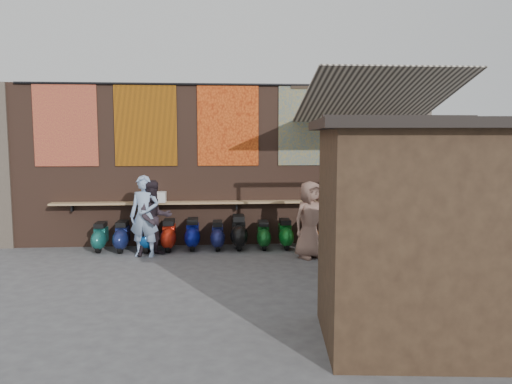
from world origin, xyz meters
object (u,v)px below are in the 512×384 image
(scooter_stool_0, at_px, (100,237))
(scooter_stool_8, at_px, (285,234))
(shelf_box, at_px, (154,197))
(scooter_stool_7, at_px, (263,235))
(shopper_grey, at_px, (409,225))
(shopper_navy, at_px, (360,235))
(scooter_stool_4, at_px, (193,234))
(diner_left, at_px, (144,216))
(scooter_stool_9, at_px, (310,234))
(scooter_stool_6, at_px, (239,232))
(shopper_tan, at_px, (310,220))
(diner_right, at_px, (154,218))
(scooter_stool_5, at_px, (218,235))
(scooter_stool_2, at_px, (148,234))
(scooter_stool_3, at_px, (169,235))
(scooter_stool_1, at_px, (122,236))
(market_stall, at_px, (426,238))

(scooter_stool_0, relative_size, scooter_stool_8, 0.96)
(shelf_box, bearing_deg, scooter_stool_7, -7.18)
(shopper_grey, bearing_deg, scooter_stool_7, -5.00)
(scooter_stool_7, distance_m, shopper_navy, 3.07)
(scooter_stool_4, bearing_deg, scooter_stool_7, -2.68)
(scooter_stool_4, bearing_deg, scooter_stool_0, -179.38)
(diner_left, bearing_deg, shopper_navy, -12.38)
(scooter_stool_8, relative_size, scooter_stool_9, 1.00)
(scooter_stool_6, xyz_separation_m, shopper_navy, (2.25, -2.61, 0.41))
(shopper_tan, bearing_deg, diner_right, 143.82)
(scooter_stool_5, distance_m, shopper_navy, 3.79)
(scooter_stool_2, bearing_deg, shelf_box, 70.15)
(scooter_stool_2, relative_size, shopper_grey, 0.45)
(scooter_stool_3, relative_size, diner_right, 0.44)
(scooter_stool_9, bearing_deg, scooter_stool_7, 179.77)
(scooter_stool_1, relative_size, scooter_stool_4, 0.96)
(scooter_stool_4, distance_m, market_stall, 6.74)
(scooter_stool_7, bearing_deg, diner_left, -168.37)
(scooter_stool_0, height_order, market_stall, market_stall)
(scooter_stool_8, xyz_separation_m, scooter_stool_9, (0.61, -0.02, 0.00))
(scooter_stool_3, height_order, shopper_navy, shopper_navy)
(scooter_stool_3, distance_m, scooter_stool_6, 1.68)
(diner_left, xyz_separation_m, shopper_navy, (4.40, -1.98, -0.11))
(scooter_stool_1, xyz_separation_m, scooter_stool_9, (4.53, -0.00, -0.00))
(scooter_stool_6, distance_m, scooter_stool_8, 1.14)
(scooter_stool_0, bearing_deg, scooter_stool_8, -0.56)
(scooter_stool_0, height_order, scooter_stool_3, scooter_stool_3)
(scooter_stool_6, bearing_deg, scooter_stool_4, 178.98)
(scooter_stool_8, xyz_separation_m, shopper_navy, (1.11, -2.56, 0.46))
(scooter_stool_5, bearing_deg, shopper_tan, -26.18)
(shelf_box, bearing_deg, scooter_stool_9, -5.09)
(market_stall, bearing_deg, shelf_box, 131.07)
(scooter_stool_9, xyz_separation_m, diner_left, (-3.90, -0.56, 0.57))
(scooter_stool_4, bearing_deg, scooter_stool_1, -177.12)
(scooter_stool_2, xyz_separation_m, shopper_grey, (5.54, -2.17, 0.53))
(scooter_stool_0, bearing_deg, scooter_stool_6, 0.07)
(shelf_box, bearing_deg, scooter_stool_3, -40.86)
(scooter_stool_2, bearing_deg, scooter_stool_3, 2.76)
(shelf_box, xyz_separation_m, shopper_tan, (3.60, -1.33, -0.38))
(diner_right, bearing_deg, market_stall, -78.44)
(market_stall, bearing_deg, scooter_stool_6, 116.77)
(scooter_stool_8, bearing_deg, scooter_stool_0, 179.44)
(shopper_tan, bearing_deg, scooter_stool_8, 84.02)
(shopper_grey, relative_size, market_stall, 0.66)
(diner_left, bearing_deg, shopper_grey, -4.49)
(scooter_stool_6, xyz_separation_m, scooter_stool_9, (1.75, -0.06, -0.05))
(market_stall, bearing_deg, scooter_stool_7, 111.59)
(scooter_stool_5, relative_size, scooter_stool_6, 0.84)
(scooter_stool_4, relative_size, diner_left, 0.42)
(scooter_stool_6, bearing_deg, shopper_navy, -49.27)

